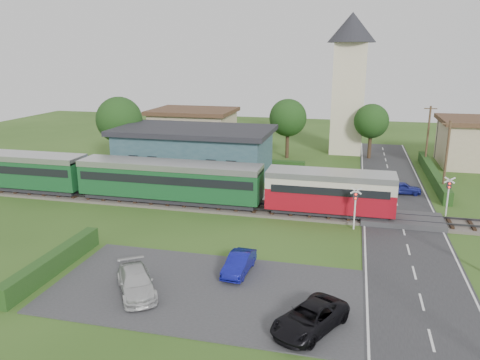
% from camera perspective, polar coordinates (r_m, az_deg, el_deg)
% --- Properties ---
extents(ground, '(120.00, 120.00, 0.00)m').
position_cam_1_polar(ground, '(36.98, 3.69, -4.93)').
color(ground, '#2D4C19').
extents(railway_track, '(76.00, 3.20, 0.49)m').
position_cam_1_polar(railway_track, '(38.80, 4.21, -3.78)').
color(railway_track, '#4C443D').
rests_on(railway_track, ground).
extents(road, '(6.00, 70.00, 0.05)m').
position_cam_1_polar(road, '(36.72, 19.32, -5.90)').
color(road, '#28282B').
rests_on(road, ground).
extents(car_park, '(17.00, 9.00, 0.08)m').
position_cam_1_polar(car_park, '(26.64, -4.30, -13.25)').
color(car_park, '#333335').
rests_on(car_park, ground).
extents(crossing_deck, '(6.20, 3.40, 0.45)m').
position_cam_1_polar(crossing_deck, '(38.52, 19.09, -4.58)').
color(crossing_deck, '#333335').
rests_on(crossing_deck, ground).
extents(platform, '(30.00, 3.00, 0.45)m').
position_cam_1_polar(platform, '(44.31, -7.92, -1.30)').
color(platform, gray).
rests_on(platform, ground).
extents(equipment_hut, '(2.30, 2.30, 2.55)m').
position_cam_1_polar(equipment_hut, '(47.40, -17.02, 1.16)').
color(equipment_hut, beige).
rests_on(equipment_hut, platform).
extents(station_building, '(16.00, 9.00, 5.30)m').
position_cam_1_polar(station_building, '(48.97, -5.55, 3.34)').
color(station_building, '#2A4D56').
rests_on(station_building, ground).
extents(train, '(43.20, 2.90, 3.40)m').
position_cam_1_polar(train, '(41.92, -12.62, 0.28)').
color(train, '#232328').
rests_on(train, ground).
extents(church_tower, '(6.00, 6.00, 17.60)m').
position_cam_1_polar(church_tower, '(62.27, 13.21, 12.54)').
color(church_tower, beige).
rests_on(church_tower, ground).
extents(house_west, '(10.80, 8.80, 5.50)m').
position_cam_1_polar(house_west, '(63.59, -5.67, 6.17)').
color(house_west, tan).
rests_on(house_west, ground).
extents(house_east, '(8.80, 8.80, 5.50)m').
position_cam_1_polar(house_east, '(60.70, 27.02, 4.15)').
color(house_east, tan).
rests_on(house_east, ground).
extents(hedge_carpark, '(0.80, 9.00, 1.20)m').
position_cam_1_polar(hedge_carpark, '(30.45, -21.82, -9.39)').
color(hedge_carpark, '#193814').
rests_on(hedge_carpark, ground).
extents(hedge_roadside, '(0.80, 18.00, 1.20)m').
position_cam_1_polar(hedge_roadside, '(52.31, 22.44, 0.65)').
color(hedge_roadside, '#193814').
rests_on(hedge_roadside, ground).
extents(hedge_station, '(22.00, 0.80, 1.30)m').
position_cam_1_polar(hedge_station, '(53.58, -3.91, 2.17)').
color(hedge_station, '#193814').
rests_on(hedge_station, ground).
extents(tree_a, '(5.20, 5.20, 8.00)m').
position_cam_1_polar(tree_a, '(55.24, -14.50, 7.11)').
color(tree_a, '#332316').
rests_on(tree_a, ground).
extents(tree_b, '(4.60, 4.60, 7.34)m').
position_cam_1_polar(tree_b, '(58.27, 5.86, 7.55)').
color(tree_b, '#332316').
rests_on(tree_b, ground).
extents(tree_c, '(4.20, 4.20, 6.78)m').
position_cam_1_polar(tree_c, '(59.80, 15.73, 6.91)').
color(tree_c, '#332316').
rests_on(tree_c, ground).
extents(utility_pole_c, '(1.40, 0.22, 7.00)m').
position_cam_1_polar(utility_pole_c, '(45.89, 23.86, 2.48)').
color(utility_pole_c, '#473321').
rests_on(utility_pole_c, ground).
extents(utility_pole_d, '(1.40, 0.22, 7.00)m').
position_cam_1_polar(utility_pole_d, '(57.54, 21.92, 5.03)').
color(utility_pole_d, '#473321').
rests_on(utility_pole_d, ground).
extents(crossing_signal_near, '(0.84, 0.28, 3.28)m').
position_cam_1_polar(crossing_signal_near, '(35.43, 13.88, -2.61)').
color(crossing_signal_near, silver).
rests_on(crossing_signal_near, ground).
extents(crossing_signal_far, '(0.84, 0.28, 3.28)m').
position_cam_1_polar(crossing_signal_far, '(40.76, 24.08, -1.18)').
color(crossing_signal_far, silver).
rests_on(crossing_signal_far, ground).
extents(streetlamp_west, '(0.30, 0.30, 5.15)m').
position_cam_1_polar(streetlamp_west, '(61.75, -13.40, 5.79)').
color(streetlamp_west, '#3F3F47').
rests_on(streetlamp_west, ground).
extents(streetlamp_east, '(0.30, 0.30, 5.15)m').
position_cam_1_polar(streetlamp_east, '(62.79, 22.90, 5.16)').
color(streetlamp_east, '#3F3F47').
rests_on(streetlamp_east, ground).
extents(car_on_road, '(3.42, 1.55, 1.14)m').
position_cam_1_polar(car_on_road, '(45.98, 19.21, -0.90)').
color(car_on_road, navy).
rests_on(car_on_road, road).
extents(car_park_blue, '(1.45, 3.60, 1.16)m').
position_cam_1_polar(car_park_blue, '(28.17, -0.13, -10.12)').
color(car_park_blue, navy).
rests_on(car_park_blue, car_park).
extents(car_park_silver, '(3.89, 4.60, 1.26)m').
position_cam_1_polar(car_park_silver, '(26.56, -12.56, -12.05)').
color(car_park_silver, silver).
rests_on(car_park_silver, car_park).
extents(car_park_dark, '(3.89, 4.85, 1.23)m').
position_cam_1_polar(car_park_dark, '(23.14, 8.52, -16.28)').
color(car_park_dark, black).
rests_on(car_park_dark, car_park).
extents(pedestrian_near, '(0.69, 0.53, 1.67)m').
position_cam_1_polar(pedestrian_near, '(41.89, 1.61, -0.63)').
color(pedestrian_near, gray).
rests_on(pedestrian_near, platform).
extents(pedestrian_far, '(0.83, 0.96, 1.69)m').
position_cam_1_polar(pedestrian_far, '(46.65, -15.02, 0.52)').
color(pedestrian_far, gray).
rests_on(pedestrian_far, platform).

